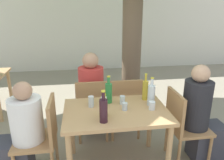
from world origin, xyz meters
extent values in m
cube|color=white|center=(0.00, 4.42, 1.40)|extent=(10.00, 0.08, 2.80)
cylinder|color=brown|center=(0.53, 1.55, 1.11)|extent=(0.33, 0.33, 2.22)
cube|color=tan|center=(0.00, 0.00, 0.73)|extent=(1.15, 0.77, 0.04)
cylinder|color=tan|center=(0.51, -0.32, 0.35)|extent=(0.06, 0.06, 0.71)
cylinder|color=tan|center=(-0.51, 0.32, 0.35)|extent=(0.06, 0.06, 0.71)
cylinder|color=tan|center=(0.51, 0.32, 0.35)|extent=(0.06, 0.06, 0.71)
cylinder|color=tan|center=(-1.72, 1.99, 0.35)|extent=(0.06, 0.06, 0.71)
cube|color=#A87A4C|center=(-0.89, 0.00, 0.44)|extent=(0.44, 0.44, 0.04)
cube|color=#A87A4C|center=(-0.69, 0.00, 0.68)|extent=(0.04, 0.44, 0.45)
cylinder|color=#A87A4C|center=(-1.08, 0.19, 0.21)|extent=(0.04, 0.04, 0.42)
cylinder|color=#A87A4C|center=(-0.70, 0.19, 0.21)|extent=(0.04, 0.04, 0.42)
cube|color=#A87A4C|center=(0.89, 0.00, 0.44)|extent=(0.44, 0.44, 0.04)
cube|color=#A87A4C|center=(0.69, 0.00, 0.68)|extent=(0.04, 0.44, 0.45)
cylinder|color=#A87A4C|center=(1.08, -0.19, 0.21)|extent=(0.04, 0.04, 0.42)
cylinder|color=#A87A4C|center=(1.08, 0.19, 0.21)|extent=(0.04, 0.04, 0.42)
cylinder|color=#A87A4C|center=(0.70, -0.19, 0.21)|extent=(0.04, 0.04, 0.42)
cylinder|color=#A87A4C|center=(0.70, 0.19, 0.21)|extent=(0.04, 0.04, 0.42)
cube|color=#A87A4C|center=(-0.23, 0.70, 0.44)|extent=(0.44, 0.44, 0.04)
cube|color=#A87A4C|center=(-0.23, 0.50, 0.68)|extent=(0.44, 0.04, 0.45)
cylinder|color=#A87A4C|center=(-0.04, 0.89, 0.21)|extent=(0.04, 0.04, 0.42)
cylinder|color=#A87A4C|center=(-0.42, 0.89, 0.21)|extent=(0.04, 0.04, 0.42)
cylinder|color=#A87A4C|center=(-0.04, 0.51, 0.21)|extent=(0.04, 0.04, 0.42)
cylinder|color=#A87A4C|center=(-0.42, 0.51, 0.21)|extent=(0.04, 0.04, 0.42)
cube|color=#A87A4C|center=(0.23, 0.70, 0.44)|extent=(0.44, 0.44, 0.04)
cube|color=#A87A4C|center=(0.23, 0.50, 0.68)|extent=(0.44, 0.04, 0.45)
cylinder|color=#A87A4C|center=(0.42, 0.89, 0.21)|extent=(0.04, 0.04, 0.42)
cylinder|color=#A87A4C|center=(0.04, 0.89, 0.21)|extent=(0.04, 0.04, 0.42)
cylinder|color=#A87A4C|center=(0.42, 0.51, 0.21)|extent=(0.04, 0.04, 0.42)
cylinder|color=#A87A4C|center=(0.04, 0.51, 0.21)|extent=(0.04, 0.04, 0.42)
cube|color=#383842|center=(-1.15, 0.00, 0.23)|extent=(0.40, 0.30, 0.46)
cylinder|color=white|center=(-0.95, 0.00, 0.70)|extent=(0.34, 0.34, 0.48)
sphere|color=tan|center=(-0.95, 0.00, 1.03)|extent=(0.19, 0.19, 0.19)
cube|color=#383842|center=(1.15, 0.00, 0.23)|extent=(0.40, 0.29, 0.46)
cylinder|color=#232328|center=(0.95, 0.00, 0.75)|extent=(0.32, 0.32, 0.57)
sphere|color=tan|center=(0.95, 0.00, 1.12)|extent=(0.20, 0.20, 0.20)
cube|color=#383842|center=(-0.23, 0.96, 0.23)|extent=(0.32, 0.40, 0.46)
cylinder|color=#C63833|center=(-0.23, 0.76, 0.75)|extent=(0.35, 0.35, 0.57)
sphere|color=tan|center=(-0.23, 0.76, 1.13)|extent=(0.22, 0.22, 0.22)
cylinder|color=#287A38|center=(-0.05, 0.21, 0.86)|extent=(0.08, 0.08, 0.24)
cylinder|color=#287A38|center=(-0.05, 0.21, 1.02)|extent=(0.03, 0.03, 0.08)
cylinder|color=gold|center=(-0.05, 0.21, 1.07)|extent=(0.04, 0.04, 0.01)
cylinder|color=gold|center=(-0.14, -0.12, 0.83)|extent=(0.07, 0.07, 0.18)
cylinder|color=gold|center=(-0.14, -0.12, 0.95)|extent=(0.03, 0.03, 0.06)
cylinder|color=gold|center=(-0.14, -0.12, 0.99)|extent=(0.03, 0.03, 0.01)
cylinder|color=#331923|center=(-0.16, -0.24, 0.86)|extent=(0.08, 0.08, 0.24)
cylinder|color=#331923|center=(-0.16, -0.24, 1.02)|extent=(0.03, 0.03, 0.08)
cylinder|color=gold|center=(-0.16, -0.24, 1.07)|extent=(0.04, 0.04, 0.01)
cylinder|color=gold|center=(0.40, 0.24, 0.86)|extent=(0.07, 0.07, 0.24)
cylinder|color=gold|center=(0.40, 0.24, 1.02)|extent=(0.03, 0.03, 0.08)
cylinder|color=gold|center=(0.40, 0.24, 1.07)|extent=(0.03, 0.03, 0.01)
cylinder|color=silver|center=(0.42, 0.07, 0.87)|extent=(0.08, 0.08, 0.24)
cylinder|color=silver|center=(0.42, 0.07, 1.03)|extent=(0.03, 0.03, 0.08)
cylinder|color=gold|center=(0.42, 0.07, 1.07)|extent=(0.04, 0.04, 0.01)
cylinder|color=white|center=(0.40, -0.04, 0.79)|extent=(0.07, 0.07, 0.09)
cylinder|color=silver|center=(0.10, -0.01, 0.79)|extent=(0.06, 0.06, 0.09)
cylinder|color=white|center=(-0.12, 0.12, 0.80)|extent=(0.07, 0.07, 0.11)
cylinder|color=silver|center=(-0.27, 0.12, 0.81)|extent=(0.06, 0.06, 0.13)
cylinder|color=silver|center=(0.10, 0.14, 0.80)|extent=(0.06, 0.06, 0.10)
camera|label=1|loc=(-0.36, -2.15, 1.83)|focal=35.00mm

